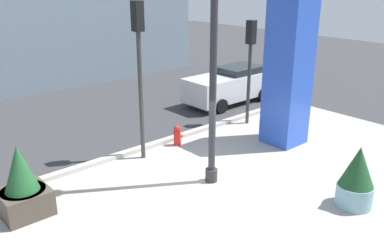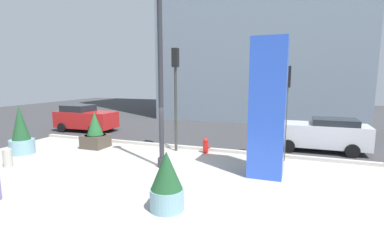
# 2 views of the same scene
# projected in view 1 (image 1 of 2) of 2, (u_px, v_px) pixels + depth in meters

# --- Properties ---
(ground_plane) EXTENTS (60.00, 60.00, 0.00)m
(ground_plane) POSITION_uv_depth(u_px,v_px,m) (125.00, 144.00, 15.04)
(ground_plane) COLOR #38383A
(plaza_pavement) EXTENTS (18.00, 10.00, 0.02)m
(plaza_pavement) POSITION_uv_depth(u_px,v_px,m) (251.00, 211.00, 10.80)
(plaza_pavement) COLOR #ADA89E
(plaza_pavement) RESTS_ON ground_plane
(curb_strip) EXTENTS (18.00, 0.24, 0.16)m
(curb_strip) POSITION_uv_depth(u_px,v_px,m) (139.00, 149.00, 14.39)
(curb_strip) COLOR #B7B2A8
(curb_strip) RESTS_ON ground_plane
(lamp_post) EXTENTS (0.44, 0.44, 7.64)m
(lamp_post) POSITION_uv_depth(u_px,v_px,m) (213.00, 56.00, 11.09)
(lamp_post) COLOR #2D2D33
(lamp_post) RESTS_ON ground_plane
(art_pillar_blue) EXTENTS (1.26, 1.26, 5.08)m
(art_pillar_blue) POSITION_uv_depth(u_px,v_px,m) (288.00, 74.00, 14.40)
(art_pillar_blue) COLOR blue
(art_pillar_blue) RESTS_ON ground_plane
(potted_plant_curbside) EXTENTS (0.95, 0.95, 1.69)m
(potted_plant_curbside) POSITION_uv_depth(u_px,v_px,m) (357.00, 178.00, 10.77)
(potted_plant_curbside) COLOR #7AA8B7
(potted_plant_curbside) RESTS_ON ground_plane
(potted_plant_by_pillar) EXTENTS (1.17, 1.17, 1.89)m
(potted_plant_by_pillar) POSITION_uv_depth(u_px,v_px,m) (22.00, 186.00, 10.42)
(potted_plant_by_pillar) COLOR #4C4238
(potted_plant_by_pillar) RESTS_ON ground_plane
(fire_hydrant) EXTENTS (0.36, 0.26, 0.75)m
(fire_hydrant) POSITION_uv_depth(u_px,v_px,m) (177.00, 136.00, 14.83)
(fire_hydrant) COLOR red
(fire_hydrant) RESTS_ON ground_plane
(traffic_light_corner) EXTENTS (0.28, 0.42, 4.15)m
(traffic_light_corner) POSITION_uv_depth(u_px,v_px,m) (250.00, 55.00, 16.21)
(traffic_light_corner) COLOR #333833
(traffic_light_corner) RESTS_ON ground_plane
(traffic_light_far_side) EXTENTS (0.28, 0.42, 5.07)m
(traffic_light_far_side) POSITION_uv_depth(u_px,v_px,m) (139.00, 57.00, 12.79)
(traffic_light_far_side) COLOR #333833
(traffic_light_far_side) RESTS_ON ground_plane
(car_curb_east) EXTENTS (4.56, 2.02, 1.67)m
(car_curb_east) POSITION_uv_depth(u_px,v_px,m) (230.00, 85.00, 19.67)
(car_curb_east) COLOR silver
(car_curb_east) RESTS_ON ground_plane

